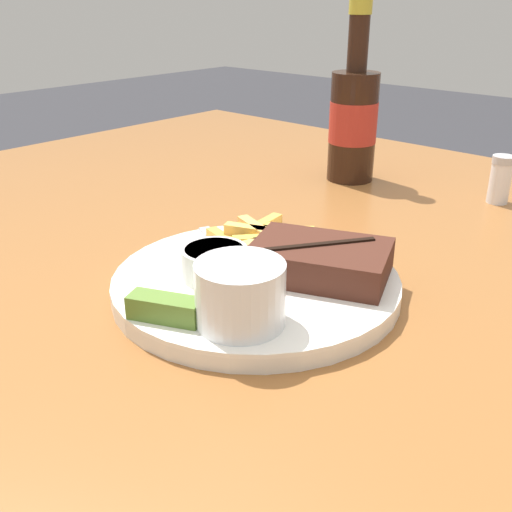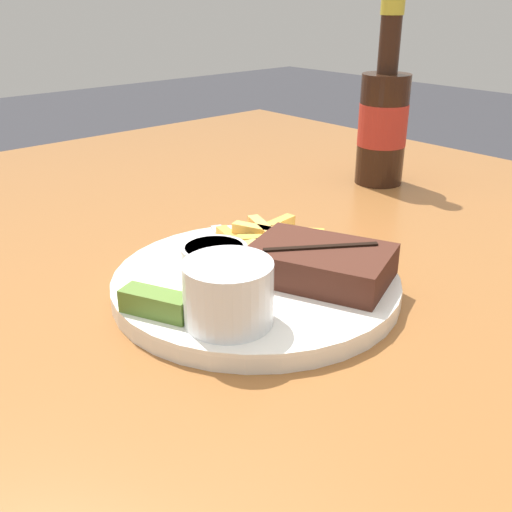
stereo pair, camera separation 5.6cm
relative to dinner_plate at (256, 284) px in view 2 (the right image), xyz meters
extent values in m
cube|color=#935B2D|center=(0.00, 0.00, -0.03)|extent=(1.43, 1.30, 0.04)
cylinder|color=#935B2D|center=(-0.65, 0.59, -0.40)|extent=(0.06, 0.06, 0.70)
cylinder|color=white|center=(0.00, 0.00, 0.00)|extent=(0.27, 0.27, 0.01)
cylinder|color=white|center=(0.00, 0.00, 0.01)|extent=(0.27, 0.27, 0.00)
cube|color=#472319|center=(0.04, 0.04, 0.02)|extent=(0.15, 0.13, 0.03)
cube|color=black|center=(0.04, 0.04, 0.04)|extent=(0.06, 0.09, 0.00)
cube|color=#F2AD56|center=(-0.04, 0.05, 0.02)|extent=(0.06, 0.03, 0.01)
cube|color=gold|center=(-0.07, 0.03, 0.02)|extent=(0.07, 0.03, 0.01)
cube|color=gold|center=(-0.02, 0.08, 0.02)|extent=(0.06, 0.01, 0.01)
cube|color=gold|center=(-0.04, 0.09, 0.02)|extent=(0.07, 0.06, 0.01)
cube|color=gold|center=(-0.02, 0.04, 0.02)|extent=(0.02, 0.05, 0.01)
cube|color=#F2AE54|center=(-0.04, 0.05, 0.03)|extent=(0.08, 0.04, 0.01)
cube|color=gold|center=(-0.01, 0.04, 0.02)|extent=(0.02, 0.08, 0.01)
cube|color=gold|center=(-0.07, 0.08, 0.02)|extent=(0.02, 0.08, 0.01)
cube|color=#F3B846|center=(-0.05, 0.06, 0.02)|extent=(0.04, 0.08, 0.01)
cube|color=#DB9F52|center=(-0.05, 0.05, 0.02)|extent=(0.03, 0.08, 0.01)
cube|color=#F3B951|center=(-0.04, 0.05, 0.03)|extent=(0.07, 0.04, 0.01)
cube|color=gold|center=(-0.02, 0.04, 0.03)|extent=(0.06, 0.07, 0.01)
cube|color=#E8AD57|center=(-0.02, 0.04, 0.03)|extent=(0.03, 0.08, 0.01)
cube|color=gold|center=(-0.05, 0.03, 0.02)|extent=(0.02, 0.07, 0.01)
cylinder|color=white|center=(0.05, -0.07, 0.04)|extent=(0.07, 0.07, 0.05)
cylinder|color=beige|center=(0.05, -0.07, 0.06)|extent=(0.07, 0.07, 0.01)
cylinder|color=silver|center=(-0.03, -0.03, 0.02)|extent=(0.06, 0.06, 0.03)
cylinder|color=#B22319|center=(-0.03, -0.03, 0.04)|extent=(0.06, 0.06, 0.01)
cube|color=#567A2D|center=(0.00, -0.11, 0.02)|extent=(0.07, 0.05, 0.02)
cube|color=#B7B7BC|center=(-0.08, 0.03, 0.01)|extent=(0.10, 0.05, 0.00)
cube|color=#B7B7BC|center=(-0.01, 0.00, 0.01)|extent=(0.03, 0.01, 0.00)
cube|color=#B7B7BC|center=(-0.01, 0.01, 0.01)|extent=(0.03, 0.01, 0.00)
cube|color=#B7B7BC|center=(-0.01, 0.01, 0.01)|extent=(0.03, 0.01, 0.00)
cube|color=#B7B7BC|center=(0.03, 0.07, 0.01)|extent=(0.06, 0.11, 0.00)
cube|color=black|center=(0.00, -0.01, 0.01)|extent=(0.04, 0.06, 0.01)
cylinder|color=black|center=(-0.15, 0.38, 0.07)|extent=(0.07, 0.07, 0.16)
cylinder|color=#B22D23|center=(-0.15, 0.38, 0.08)|extent=(0.07, 0.07, 0.06)
cylinder|color=black|center=(-0.15, 0.38, 0.19)|extent=(0.03, 0.03, 0.08)
cylinder|color=gold|center=(-0.15, 0.38, 0.24)|extent=(0.03, 0.03, 0.02)
camera|label=1|loc=(0.34, -0.38, 0.26)|focal=42.00mm
camera|label=2|loc=(0.38, -0.34, 0.26)|focal=42.00mm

